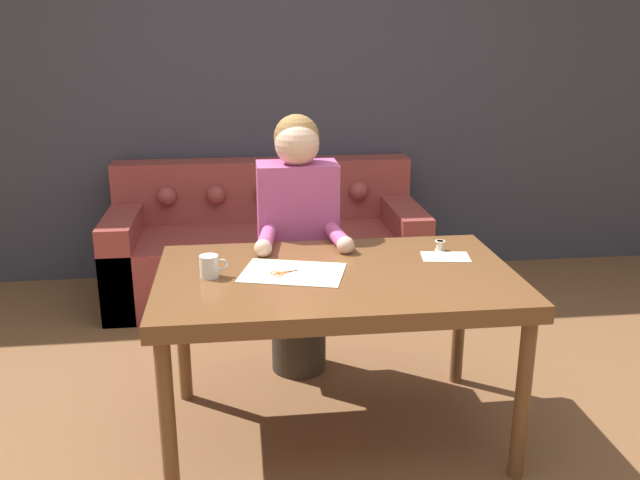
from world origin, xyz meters
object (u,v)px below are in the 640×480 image
couch (266,248)px  scissors (287,273)px  mug (210,266)px  thread_spool (440,246)px  dining_table (336,289)px  person (298,246)px

couch → scissors: (0.01, -1.69, 0.45)m
mug → thread_spool: size_ratio=2.51×
dining_table → couch: couch is taller
couch → thread_spool: bearing=-64.2°
dining_table → couch: bearing=97.2°
dining_table → mug: size_ratio=12.92×
dining_table → person: person is taller
couch → mug: 1.79m
dining_table → scissors: bearing=174.8°
scissors → thread_spool: size_ratio=4.64×
person → thread_spool: person is taller
couch → person: bearing=-84.1°
scissors → mug: size_ratio=1.85×
person → mug: bearing=-124.3°
dining_table → thread_spool: bearing=24.4°
couch → scissors: couch is taller
person → mug: 0.73m
person → couch: bearing=95.9°
person → mug: person is taller
dining_table → scissors: size_ratio=6.99×
couch → dining_table: bearing=-82.8°
dining_table → couch: (-0.22, 1.71, -0.38)m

